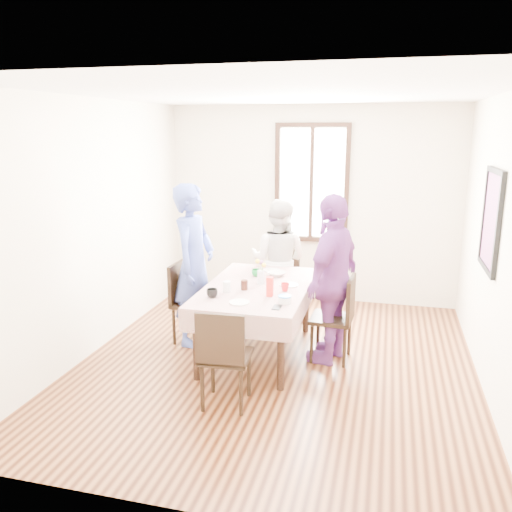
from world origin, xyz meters
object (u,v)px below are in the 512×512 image
object	(u,v)px
chair_left	(193,303)
chair_far	(279,284)
person_far	(278,261)
dining_table	(257,320)
chair_near	(226,356)
person_right	(331,279)
chair_right	(332,318)
person_left	(194,265)

from	to	relation	value
chair_left	chair_far	distance (m)	1.24
chair_left	person_far	distance (m)	1.27
dining_table	chair_far	world-z (taller)	chair_far
chair_far	person_far	bearing A→B (deg)	99.30
chair_far	person_far	size ratio (longest dim) A/B	0.59
chair_near	person_right	world-z (taller)	person_right
chair_left	chair_far	world-z (taller)	same
chair_right	chair_far	bearing A→B (deg)	40.26
chair_left	person_right	distance (m)	1.62
chair_left	person_left	bearing A→B (deg)	91.26
chair_left	chair_right	world-z (taller)	same
dining_table	chair_right	bearing A→B (deg)	3.65
person_far	chair_near	bearing A→B (deg)	96.45
person_left	chair_left	bearing A→B (deg)	94.35
chair_left	person_right	size ratio (longest dim) A/B	0.52
person_far	person_right	world-z (taller)	person_right
dining_table	person_far	distance (m)	1.16
person_left	person_far	world-z (taller)	person_left
chair_far	chair_near	bearing A→B (deg)	99.30
dining_table	person_far	xyz separation A→B (m)	(0.00, 1.09, 0.39)
chair_left	person_right	world-z (taller)	person_right
chair_near	dining_table	bearing A→B (deg)	86.22
chair_near	person_right	distance (m)	1.45
chair_far	chair_right	bearing A→B (deg)	136.06
chair_far	person_left	xyz separation A→B (m)	(-0.77, -0.96, 0.45)
person_far	person_left	bearing A→B (deg)	57.06
chair_right	person_left	bearing A→B (deg)	89.80
person_far	person_right	bearing A→B (deg)	133.01
person_right	chair_right	bearing A→B (deg)	107.63
chair_far	person_left	distance (m)	1.31
chair_left	person_far	size ratio (longest dim) A/B	0.59
chair_left	person_left	distance (m)	0.45
chair_right	person_right	xyz separation A→B (m)	(-0.02, 0.00, 0.43)
chair_right	chair_far	size ratio (longest dim) A/B	1.00
chair_right	chair_near	xyz separation A→B (m)	(-0.79, -1.16, 0.00)
person_left	person_right	world-z (taller)	person_left
chair_left	person_far	world-z (taller)	person_far
chair_far	chair_left	bearing A→B (deg)	59.74
chair_near	person_far	world-z (taller)	person_far
chair_right	person_right	distance (m)	0.43
chair_left	chair_near	xyz separation A→B (m)	(0.79, -1.26, 0.00)
person_left	chair_far	bearing A→B (deg)	-34.44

